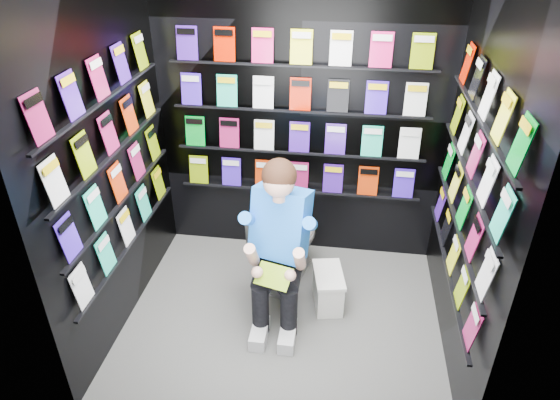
# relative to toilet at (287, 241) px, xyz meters

# --- Properties ---
(floor) EXTENTS (2.40, 2.40, 0.00)m
(floor) POSITION_rel_toilet_xyz_m (0.04, -0.52, -0.37)
(floor) COLOR #575755
(floor) RESTS_ON ground
(wall_back) EXTENTS (2.40, 0.04, 2.60)m
(wall_back) POSITION_rel_toilet_xyz_m (0.04, 0.48, 0.93)
(wall_back) COLOR black
(wall_back) RESTS_ON floor
(wall_front) EXTENTS (2.40, 0.04, 2.60)m
(wall_front) POSITION_rel_toilet_xyz_m (0.04, -1.52, 0.93)
(wall_front) COLOR black
(wall_front) RESTS_ON floor
(wall_left) EXTENTS (0.04, 2.00, 2.60)m
(wall_left) POSITION_rel_toilet_xyz_m (-1.16, -0.52, 0.93)
(wall_left) COLOR black
(wall_left) RESTS_ON floor
(wall_right) EXTENTS (0.04, 2.00, 2.60)m
(wall_right) POSITION_rel_toilet_xyz_m (1.24, -0.52, 0.93)
(wall_right) COLOR black
(wall_right) RESTS_ON floor
(comics_back) EXTENTS (2.10, 0.06, 1.37)m
(comics_back) POSITION_rel_toilet_xyz_m (0.04, 0.45, 0.94)
(comics_back) COLOR red
(comics_back) RESTS_ON wall_back
(comics_left) EXTENTS (0.06, 1.70, 1.37)m
(comics_left) POSITION_rel_toilet_xyz_m (-1.13, -0.52, 0.94)
(comics_left) COLOR red
(comics_left) RESTS_ON wall_left
(comics_right) EXTENTS (0.06, 1.70, 1.37)m
(comics_right) POSITION_rel_toilet_xyz_m (1.21, -0.52, 0.94)
(comics_right) COLOR red
(comics_right) RESTS_ON wall_right
(toilet) EXTENTS (0.60, 0.83, 0.73)m
(toilet) POSITION_rel_toilet_xyz_m (0.00, 0.00, 0.00)
(toilet) COLOR white
(toilet) RESTS_ON floor
(longbox) EXTENTS (0.27, 0.40, 0.28)m
(longbox) POSITION_rel_toilet_xyz_m (0.37, -0.30, -0.23)
(longbox) COLOR white
(longbox) RESTS_ON floor
(longbox_lid) EXTENTS (0.29, 0.42, 0.03)m
(longbox_lid) POSITION_rel_toilet_xyz_m (0.37, -0.30, -0.08)
(longbox_lid) COLOR white
(longbox_lid) RESTS_ON longbox
(reader) EXTENTS (0.73, 0.91, 1.47)m
(reader) POSITION_rel_toilet_xyz_m (0.00, -0.38, 0.42)
(reader) COLOR blue
(reader) RESTS_ON toilet
(held_comic) EXTENTS (0.28, 0.20, 0.10)m
(held_comic) POSITION_rel_toilet_xyz_m (0.00, -0.73, 0.21)
(held_comic) COLOR #1A941C
(held_comic) RESTS_ON reader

